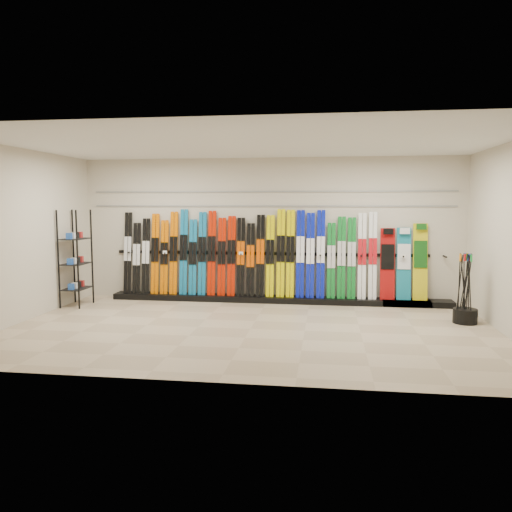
# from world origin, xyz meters

# --- Properties ---
(floor) EXTENTS (8.00, 8.00, 0.00)m
(floor) POSITION_xyz_m (0.00, 0.00, 0.00)
(floor) COLOR tan
(floor) RESTS_ON ground
(back_wall) EXTENTS (8.00, 0.00, 8.00)m
(back_wall) POSITION_xyz_m (0.00, 2.50, 1.50)
(back_wall) COLOR beige
(back_wall) RESTS_ON floor
(left_wall) EXTENTS (0.00, 5.00, 5.00)m
(left_wall) POSITION_xyz_m (-4.00, 0.00, 1.50)
(left_wall) COLOR beige
(left_wall) RESTS_ON floor
(ceiling) EXTENTS (8.00, 8.00, 0.00)m
(ceiling) POSITION_xyz_m (0.00, 0.00, 3.00)
(ceiling) COLOR silver
(ceiling) RESTS_ON back_wall
(ski_rack_base) EXTENTS (8.00, 0.40, 0.12)m
(ski_rack_base) POSITION_xyz_m (0.22, 2.28, 0.06)
(ski_rack_base) COLOR black
(ski_rack_base) RESTS_ON floor
(skis) EXTENTS (5.37, 0.23, 1.82)m
(skis) POSITION_xyz_m (-0.43, 2.33, 0.97)
(skis) COLOR black
(skis) RESTS_ON ski_rack_base
(snowboards) EXTENTS (0.93, 0.24, 1.54)m
(snowboards) POSITION_xyz_m (2.78, 2.35, 0.86)
(snowboards) COLOR #990C0C
(snowboards) RESTS_ON ski_rack_base
(accessory_rack) EXTENTS (0.40, 0.60, 1.93)m
(accessory_rack) POSITION_xyz_m (-3.75, 1.38, 0.96)
(accessory_rack) COLOR black
(accessory_rack) RESTS_ON floor
(pole_bin) EXTENTS (0.40, 0.40, 0.25)m
(pole_bin) POSITION_xyz_m (3.60, 0.91, 0.12)
(pole_bin) COLOR black
(pole_bin) RESTS_ON floor
(ski_poles) EXTENTS (0.27, 0.36, 1.18)m
(ski_poles) POSITION_xyz_m (3.58, 0.93, 0.61)
(ski_poles) COLOR black
(ski_poles) RESTS_ON pole_bin
(slatwall_rail_0) EXTENTS (7.60, 0.02, 0.03)m
(slatwall_rail_0) POSITION_xyz_m (0.00, 2.48, 2.00)
(slatwall_rail_0) COLOR gray
(slatwall_rail_0) RESTS_ON back_wall
(slatwall_rail_1) EXTENTS (7.60, 0.02, 0.03)m
(slatwall_rail_1) POSITION_xyz_m (0.00, 2.48, 2.30)
(slatwall_rail_1) COLOR gray
(slatwall_rail_1) RESTS_ON back_wall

